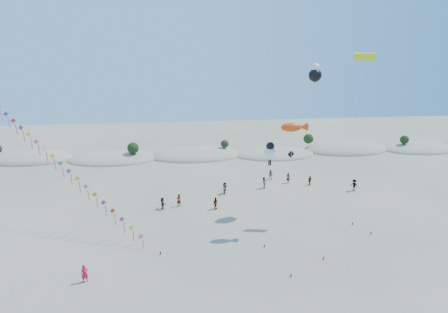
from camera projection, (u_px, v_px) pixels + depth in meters
ground at (218, 304)px, 32.62m from camera, size 160.00×160.00×0.00m
dune_ridge at (201, 155)px, 75.61m from camera, size 145.30×11.49×5.57m
kite_train at (30, 136)px, 45.94m from camera, size 30.57×21.29×21.62m
fish_kite at (294, 127)px, 42.39m from camera, size 4.18×10.47×13.21m
cartoon_kite_low at (270, 152)px, 47.77m from camera, size 3.27×9.61×9.78m
cartoon_kite_high at (315, 74)px, 47.09m from camera, size 4.99×7.13×19.43m
parafoil_kite at (364, 60)px, 44.40m from camera, size 8.89×11.34×20.69m
dark_kite at (308, 172)px, 49.61m from camera, size 7.77×10.34×7.77m
flyer_foreground at (85, 274)px, 35.34m from camera, size 0.78×0.66×1.81m
beachgoers at (256, 188)px, 56.28m from camera, size 30.09×11.36×1.85m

